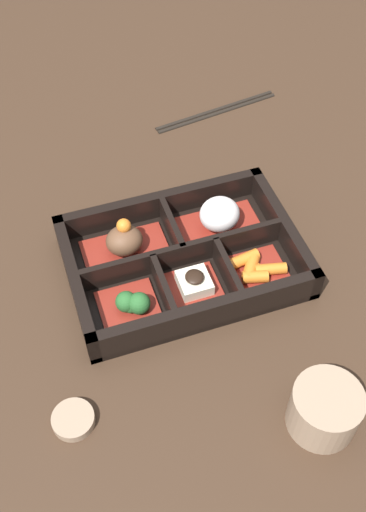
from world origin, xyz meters
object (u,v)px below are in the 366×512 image
(bowl_rice, at_px, (219,217))
(chopsticks, at_px, (216,110))
(sauce_dish, at_px, (73,419))
(tea_cup, at_px, (325,409))

(bowl_rice, relative_size, chopsticks, 0.51)
(chopsticks, relative_size, sauce_dish, 4.67)
(bowl_rice, xyz_separation_m, chopsticks, (0.09, 0.25, -0.03))
(sauce_dish, bearing_deg, tea_cup, -18.53)
(sauce_dish, bearing_deg, chopsticks, 53.35)
(tea_cup, bearing_deg, sauce_dish, 161.47)
(tea_cup, bearing_deg, bowl_rice, 91.44)
(chopsticks, distance_m, sauce_dish, 0.58)
(bowl_rice, bearing_deg, tea_cup, -88.56)
(tea_cup, distance_m, sauce_dish, 0.27)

